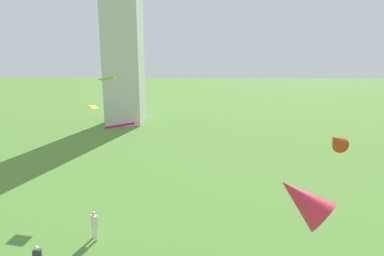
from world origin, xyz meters
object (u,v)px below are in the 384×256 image
(kite_flying_0, at_px, (108,79))
(kite_flying_1, at_px, (302,199))
(kite_flying_2, at_px, (337,141))
(kite_flying_3, at_px, (122,125))
(person_1, at_px, (94,223))
(kite_flying_4, at_px, (94,107))

(kite_flying_0, relative_size, kite_flying_1, 0.42)
(kite_flying_0, xyz_separation_m, kite_flying_2, (14.17, -13.61, -1.48))
(kite_flying_1, distance_m, kite_flying_3, 7.94)
(kite_flying_2, bearing_deg, person_1, -150.73)
(kite_flying_3, bearing_deg, kite_flying_2, 95.39)
(person_1, height_order, kite_flying_1, kite_flying_1)
(kite_flying_2, xyz_separation_m, kite_flying_3, (-9.42, -1.92, 1.13))
(person_1, relative_size, kite_flying_1, 0.60)
(person_1, distance_m, kite_flying_3, 9.60)
(person_1, relative_size, kite_flying_2, 1.22)
(kite_flying_3, bearing_deg, kite_flying_4, -163.21)
(kite_flying_1, bearing_deg, kite_flying_0, -112.50)
(kite_flying_1, relative_size, kite_flying_4, 3.15)
(kite_flying_4, bearing_deg, kite_flying_1, -171.38)
(kite_flying_3, height_order, kite_flying_4, kite_flying_3)
(person_1, bearing_deg, kite_flying_2, -142.45)
(person_1, bearing_deg, kite_flying_0, -29.32)
(person_1, distance_m, kite_flying_4, 8.36)
(kite_flying_2, bearing_deg, kite_flying_3, -124.43)
(person_1, xyz_separation_m, kite_flying_1, (10.61, -5.74, 4.41))
(person_1, relative_size, kite_flying_0, 1.45)
(person_1, distance_m, kite_flying_2, 14.50)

